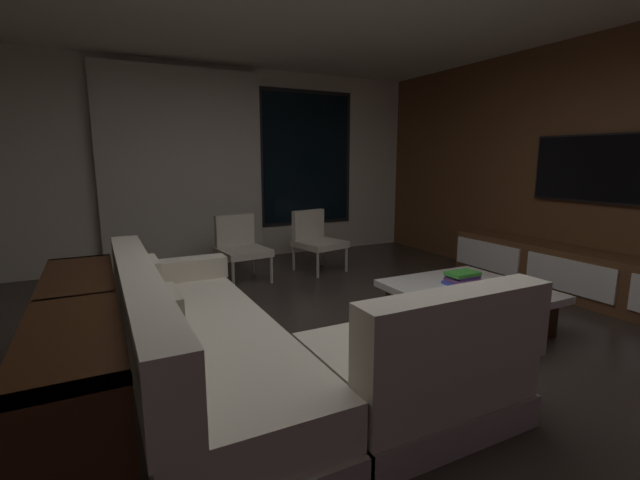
% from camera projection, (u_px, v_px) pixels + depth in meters
% --- Properties ---
extents(floor, '(9.20, 9.20, 0.00)m').
position_uv_depth(floor, '(357.00, 358.00, 3.22)').
color(floor, '#332B26').
extents(back_wall_with_window, '(6.60, 0.30, 2.70)m').
position_uv_depth(back_wall_with_window, '(218.00, 166.00, 6.11)').
color(back_wall_with_window, beige).
rests_on(back_wall_with_window, floor).
extents(media_wall, '(0.12, 7.80, 2.70)m').
position_uv_depth(media_wall, '(621.00, 169.00, 4.34)').
color(media_wall, brown).
rests_on(media_wall, floor).
extents(sectional_couch, '(1.98, 2.50, 0.82)m').
position_uv_depth(sectional_couch, '(253.00, 352.00, 2.66)').
color(sectional_couch, '#B1A997').
rests_on(sectional_couch, floor).
extents(coffee_table, '(1.16, 1.16, 0.36)m').
position_uv_depth(coffee_table, '(467.00, 307.00, 3.77)').
color(coffee_table, '#351B0C').
rests_on(coffee_table, floor).
extents(book_stack_on_coffee_table, '(0.29, 0.22, 0.11)m').
position_uv_depth(book_stack_on_coffee_table, '(462.00, 278.00, 3.84)').
color(book_stack_on_coffee_table, blue).
rests_on(book_stack_on_coffee_table, coffee_table).
extents(accent_chair_near_window, '(0.65, 0.67, 0.78)m').
position_uv_depth(accent_chair_near_window, '(316.00, 237.00, 5.72)').
color(accent_chair_near_window, '#B2ADA0').
rests_on(accent_chair_near_window, floor).
extents(accent_chair_by_curtain, '(0.60, 0.62, 0.78)m').
position_uv_depth(accent_chair_by_curtain, '(240.00, 245.00, 5.23)').
color(accent_chair_by_curtain, '#B2ADA0').
rests_on(accent_chair_by_curtain, floor).
extents(media_console, '(0.46, 3.10, 0.52)m').
position_uv_depth(media_console, '(586.00, 278.00, 4.46)').
color(media_console, brown).
rests_on(media_console, floor).
extents(mounted_tv, '(0.05, 1.20, 0.69)m').
position_uv_depth(mounted_tv, '(590.00, 168.00, 4.51)').
color(mounted_tv, black).
extents(console_table_behind_couch, '(0.40, 2.10, 0.74)m').
position_uv_depth(console_table_behind_couch, '(81.00, 354.00, 2.34)').
color(console_table_behind_couch, '#351B0C').
rests_on(console_table_behind_couch, floor).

